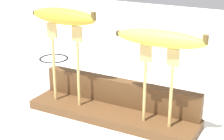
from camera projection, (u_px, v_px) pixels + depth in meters
ground_plane at (112, 118)px, 0.87m from camera, size 3.00×3.00×0.00m
wooden_board at (112, 114)px, 0.87m from camera, size 0.41×0.11×0.02m
board_backstop at (120, 92)px, 0.89m from camera, size 0.40×0.03×0.06m
fork_stand_left at (65, 57)px, 0.86m from camera, size 0.10×0.01×0.20m
fork_stand_right at (158, 79)px, 0.76m from camera, size 0.09×0.01×0.17m
banana_raised_left at (63, 16)px, 0.83m from camera, size 0.18×0.05×0.04m
banana_raised_right at (160, 38)px, 0.73m from camera, size 0.20×0.04×0.04m
wire_coil at (54, 58)px, 1.29m from camera, size 0.10×0.10×0.01m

